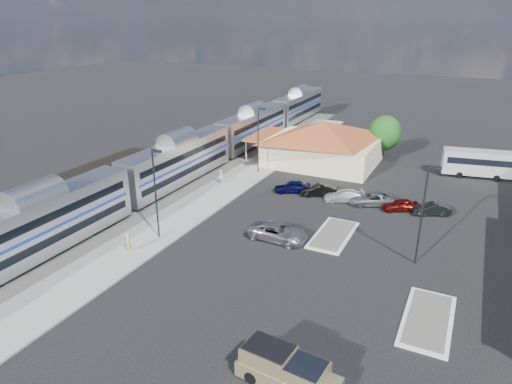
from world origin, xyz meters
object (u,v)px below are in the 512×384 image
at_px(suv, 278,232).
at_px(coach_bus, 488,163).
at_px(pickup_truck, 288,371).
at_px(station_depot, 323,142).

xyz_separation_m(suv, coach_bus, (17.66, 28.69, 1.27)).
xyz_separation_m(pickup_truck, coach_bus, (9.72, 45.42, 1.08)).
relative_size(station_depot, coach_bus, 1.60).
height_order(pickup_truck, suv, pickup_truck).
distance_m(station_depot, coach_bus, 21.97).
bearing_deg(suv, pickup_truck, -152.79).
relative_size(pickup_truck, coach_bus, 0.54).
xyz_separation_m(station_depot, pickup_truck, (11.94, -41.92, -2.14)).
height_order(pickup_truck, coach_bus, coach_bus).
relative_size(station_depot, pickup_truck, 2.95).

